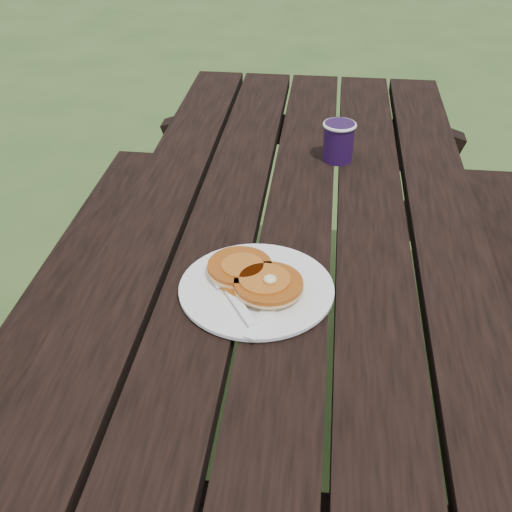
# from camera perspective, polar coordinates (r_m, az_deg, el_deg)

# --- Properties ---
(ground) EXTENTS (60.00, 60.00, 0.00)m
(ground) POSITION_cam_1_polar(r_m,az_deg,el_deg) (1.82, 2.77, -17.70)
(ground) COLOR #355022
(ground) RESTS_ON ground
(picnic_table) EXTENTS (1.36, 1.80, 0.75)m
(picnic_table) POSITION_cam_1_polar(r_m,az_deg,el_deg) (1.54, 3.15, -9.34)
(picnic_table) COLOR black
(picnic_table) RESTS_ON ground
(plate) EXTENTS (0.31, 0.31, 0.01)m
(plate) POSITION_cam_1_polar(r_m,az_deg,el_deg) (1.12, 0.04, -2.99)
(plate) COLOR white
(plate) RESTS_ON picnic_table
(pancake_stack) EXTENTS (0.17, 0.16, 0.04)m
(pancake_stack) POSITION_cam_1_polar(r_m,az_deg,el_deg) (1.11, -0.12, -1.91)
(pancake_stack) COLOR #AA5013
(pancake_stack) RESTS_ON plate
(knife) EXTENTS (0.07, 0.18, 0.00)m
(knife) POSITION_cam_1_polar(r_m,az_deg,el_deg) (1.07, 1.41, -4.45)
(knife) COLOR white
(knife) RESTS_ON plate
(fork) EXTENTS (0.11, 0.15, 0.01)m
(fork) POSITION_cam_1_polar(r_m,az_deg,el_deg) (1.06, -1.53, -4.34)
(fork) COLOR white
(fork) RESTS_ON plate
(coffee_cup) EXTENTS (0.08, 0.08, 0.09)m
(coffee_cup) POSITION_cam_1_polar(r_m,az_deg,el_deg) (1.55, 7.36, 10.27)
(coffee_cup) COLOR #200C36
(coffee_cup) RESTS_ON picnic_table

